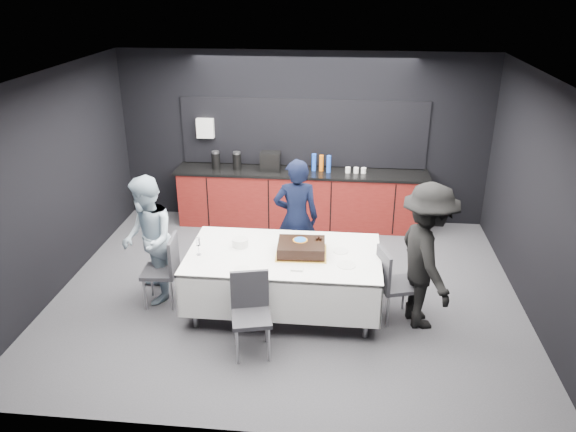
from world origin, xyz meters
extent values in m
plane|color=#444449|center=(0.00, 0.00, 0.00)|extent=(6.00, 6.00, 0.00)
cube|color=white|center=(0.00, 0.00, 2.80)|extent=(6.00, 5.00, 0.04)
cube|color=black|center=(0.00, 2.50, 1.40)|extent=(6.00, 0.04, 2.80)
cube|color=black|center=(0.00, -2.50, 1.40)|extent=(6.00, 0.04, 2.80)
cube|color=black|center=(-3.00, 0.00, 1.40)|extent=(0.04, 5.00, 2.80)
cube|color=black|center=(3.00, 0.00, 1.40)|extent=(0.04, 5.00, 2.80)
cube|color=#58100E|center=(0.00, 2.20, 0.45)|extent=(4.00, 0.60, 0.90)
cube|color=black|center=(0.00, 2.20, 0.92)|extent=(4.10, 0.64, 0.04)
cube|color=black|center=(0.00, 2.48, 1.50)|extent=(4.00, 0.03, 1.10)
cube|color=white|center=(-1.60, 2.43, 1.55)|extent=(0.28, 0.12, 0.32)
cylinder|color=black|center=(-1.40, 2.20, 1.07)|extent=(0.14, 0.14, 0.26)
cylinder|color=black|center=(-1.05, 2.20, 1.07)|extent=(0.14, 0.14, 0.26)
cube|color=black|center=(-0.50, 2.20, 1.09)|extent=(0.32, 0.24, 0.30)
cylinder|color=blue|center=(0.20, 2.25, 1.08)|extent=(0.07, 0.07, 0.28)
cylinder|color=orange|center=(0.32, 2.25, 1.07)|extent=(0.07, 0.07, 0.26)
cylinder|color=blue|center=(0.44, 2.18, 1.08)|extent=(0.07, 0.07, 0.28)
cylinder|color=white|center=(0.75, 2.20, 0.98)|extent=(0.08, 0.08, 0.09)
cylinder|color=white|center=(0.88, 2.20, 0.98)|extent=(0.08, 0.08, 0.09)
cylinder|color=white|center=(1.00, 2.20, 0.98)|extent=(0.08, 0.08, 0.09)
cylinder|color=#99999E|center=(-1.40, 2.20, 1.21)|extent=(0.12, 0.12, 0.03)
cylinder|color=#99999E|center=(-1.05, 2.20, 1.21)|extent=(0.12, 0.12, 0.03)
cylinder|color=#99999E|center=(-1.00, -0.90, 0.38)|extent=(0.06, 0.06, 0.75)
cylinder|color=#99999E|center=(-1.00, 0.10, 0.38)|extent=(0.06, 0.06, 0.75)
cylinder|color=#99999E|center=(1.00, -0.90, 0.38)|extent=(0.06, 0.06, 0.75)
cylinder|color=#99999E|center=(1.00, 0.10, 0.38)|extent=(0.06, 0.06, 0.75)
cube|color=white|center=(0.00, -0.40, 0.76)|extent=(2.32, 1.32, 0.04)
cube|color=white|center=(0.00, -1.05, 0.49)|extent=(2.32, 0.02, 0.55)
cube|color=white|center=(0.00, 0.25, 0.49)|extent=(2.32, 0.02, 0.55)
cube|color=white|center=(-1.15, -0.40, 0.49)|extent=(0.02, 1.32, 0.55)
cube|color=white|center=(1.15, -0.40, 0.49)|extent=(0.02, 1.32, 0.55)
cube|color=gold|center=(0.21, -0.39, 0.79)|extent=(0.63, 0.52, 0.01)
cube|color=black|center=(0.21, -0.39, 0.86)|extent=(0.58, 0.47, 0.12)
cube|color=black|center=(0.21, -0.39, 0.92)|extent=(0.58, 0.47, 0.01)
cylinder|color=orange|center=(0.19, -0.33, 0.93)|extent=(0.18, 0.18, 0.00)
cylinder|color=blue|center=(0.19, -0.33, 0.93)|extent=(0.15, 0.15, 0.01)
sphere|color=black|center=(0.39, -0.27, 0.95)|extent=(0.04, 0.04, 0.04)
sphere|color=black|center=(0.41, -0.31, 0.95)|extent=(0.04, 0.04, 0.04)
sphere|color=black|center=(0.37, -0.31, 0.95)|extent=(0.04, 0.04, 0.04)
cylinder|color=white|center=(-0.55, -0.27, 0.83)|extent=(0.19, 0.19, 0.10)
cylinder|color=white|center=(-0.43, -0.86, 0.78)|extent=(0.18, 0.18, 0.01)
cylinder|color=white|center=(0.68, -0.29, 0.78)|extent=(0.19, 0.19, 0.01)
cylinder|color=white|center=(0.75, -0.64, 0.78)|extent=(0.22, 0.22, 0.01)
cylinder|color=white|center=(0.12, 0.07, 0.78)|extent=(0.21, 0.21, 0.01)
cube|color=white|center=(0.20, -0.81, 0.79)|extent=(0.15, 0.09, 0.02)
cylinder|color=white|center=(-1.01, -0.55, 0.78)|extent=(0.06, 0.06, 0.00)
cylinder|color=white|center=(-1.01, -0.55, 0.84)|extent=(0.01, 0.01, 0.12)
cylinder|color=white|center=(-1.01, -0.55, 0.95)|extent=(0.05, 0.05, 0.10)
cube|color=#313137|center=(-1.56, -0.43, 0.45)|extent=(0.45, 0.45, 0.05)
cube|color=#313137|center=(-1.37, -0.41, 0.70)|extent=(0.07, 0.42, 0.45)
cylinder|color=#99999E|center=(-1.74, -0.27, 0.22)|extent=(0.03, 0.03, 0.44)
cylinder|color=#99999E|center=(-1.71, -0.61, 0.22)|extent=(0.03, 0.03, 0.44)
cylinder|color=#99999E|center=(-1.40, -0.25, 0.22)|extent=(0.03, 0.03, 0.44)
cylinder|color=#99999E|center=(-1.37, -0.59, 0.22)|extent=(0.03, 0.03, 0.44)
cube|color=#313137|center=(1.37, -0.47, 0.45)|extent=(0.53, 0.53, 0.05)
cube|color=#313137|center=(1.19, -0.52, 0.70)|extent=(0.16, 0.41, 0.45)
cylinder|color=#99999E|center=(1.58, -0.58, 0.22)|extent=(0.03, 0.03, 0.44)
cylinder|color=#99999E|center=(1.48, -0.25, 0.22)|extent=(0.03, 0.03, 0.44)
cylinder|color=#99999E|center=(1.26, -0.68, 0.22)|extent=(0.03, 0.03, 0.44)
cylinder|color=#99999E|center=(1.16, -0.35, 0.22)|extent=(0.03, 0.03, 0.44)
cube|color=#313137|center=(-0.25, -1.33, 0.45)|extent=(0.51, 0.51, 0.05)
cube|color=#313137|center=(-0.30, -1.15, 0.70)|extent=(0.42, 0.14, 0.45)
cylinder|color=#99999E|center=(-0.38, -1.54, 0.22)|extent=(0.03, 0.03, 0.44)
cylinder|color=#99999E|center=(-0.05, -1.46, 0.22)|extent=(0.03, 0.03, 0.44)
cylinder|color=#99999E|center=(-0.46, -1.20, 0.22)|extent=(0.03, 0.03, 0.44)
cylinder|color=#99999E|center=(-0.13, -1.13, 0.22)|extent=(0.03, 0.03, 0.44)
imported|color=black|center=(0.07, 0.51, 0.84)|extent=(0.67, 0.49, 1.68)
imported|color=#A0B8CA|center=(-1.71, -0.31, 0.82)|extent=(0.90, 0.98, 1.64)
imported|color=black|center=(1.66, -0.53, 0.88)|extent=(0.91, 1.27, 1.77)
camera|label=1|loc=(0.67, -6.39, 3.87)|focal=35.00mm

